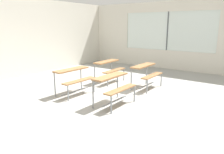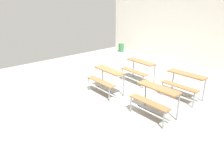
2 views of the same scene
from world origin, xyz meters
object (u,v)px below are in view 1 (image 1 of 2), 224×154
(desk_bench_r0c0, at_px, (114,83))
(desk_bench_r1c1, at_px, (109,66))
(desk_bench_r1c0, at_px, (74,75))
(desk_bench_r0c1, at_px, (146,71))

(desk_bench_r0c0, height_order, desk_bench_r1c1, same)
(desk_bench_r1c0, bearing_deg, desk_bench_r0c1, -35.63)
(desk_bench_r0c1, xyz_separation_m, desk_bench_r1c1, (-0.06, 1.41, 0.00))
(desk_bench_r1c1, bearing_deg, desk_bench_r0c1, -88.20)
(desk_bench_r1c0, height_order, desk_bench_r1c1, same)
(desk_bench_r0c0, distance_m, desk_bench_r1c0, 1.41)
(desk_bench_r1c0, bearing_deg, desk_bench_r0c0, -88.38)
(desk_bench_r0c1, bearing_deg, desk_bench_r1c0, 142.29)
(desk_bench_r1c0, distance_m, desk_bench_r1c1, 1.71)
(desk_bench_r0c0, xyz_separation_m, desk_bench_r1c1, (1.73, 1.42, 0.00))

